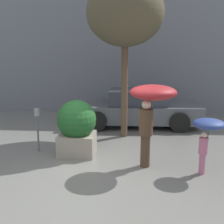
{
  "coord_description": "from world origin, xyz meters",
  "views": [
    {
      "loc": [
        0.97,
        -5.85,
        2.65
      ],
      "look_at": [
        0.36,
        1.6,
        1.05
      ],
      "focal_mm": 45.0,
      "sensor_mm": 36.0,
      "label": 1
    }
  ],
  "objects_px": {
    "person_adult": "(151,101)",
    "parking_meter": "(37,121)",
    "person_child": "(208,129)",
    "planter_box": "(77,127)",
    "parked_car_near": "(137,109)",
    "street_tree": "(125,14)"
  },
  "relations": [
    {
      "from": "person_adult",
      "to": "parking_meter",
      "type": "distance_m",
      "value": 3.16
    },
    {
      "from": "person_adult",
      "to": "parking_meter",
      "type": "height_order",
      "value": "person_adult"
    },
    {
      "from": "person_child",
      "to": "parking_meter",
      "type": "relative_size",
      "value": 1.06
    },
    {
      "from": "planter_box",
      "to": "parked_car_near",
      "type": "height_order",
      "value": "planter_box"
    },
    {
      "from": "planter_box",
      "to": "parking_meter",
      "type": "height_order",
      "value": "planter_box"
    },
    {
      "from": "person_child",
      "to": "parked_car_near",
      "type": "distance_m",
      "value": 4.37
    },
    {
      "from": "parked_car_near",
      "to": "parking_meter",
      "type": "bearing_deg",
      "value": 135.99
    },
    {
      "from": "street_tree",
      "to": "planter_box",
      "type": "bearing_deg",
      "value": -124.12
    },
    {
      "from": "planter_box",
      "to": "street_tree",
      "type": "height_order",
      "value": "street_tree"
    },
    {
      "from": "person_child",
      "to": "street_tree",
      "type": "distance_m",
      "value": 4.28
    },
    {
      "from": "person_adult",
      "to": "street_tree",
      "type": "distance_m",
      "value": 3.32
    },
    {
      "from": "parked_car_near",
      "to": "street_tree",
      "type": "height_order",
      "value": "street_tree"
    },
    {
      "from": "planter_box",
      "to": "person_adult",
      "type": "relative_size",
      "value": 0.75
    },
    {
      "from": "person_adult",
      "to": "parked_car_near",
      "type": "height_order",
      "value": "person_adult"
    },
    {
      "from": "planter_box",
      "to": "person_adult",
      "type": "bearing_deg",
      "value": -20.14
    },
    {
      "from": "planter_box",
      "to": "person_child",
      "type": "relative_size",
      "value": 1.16
    },
    {
      "from": "person_child",
      "to": "street_tree",
      "type": "height_order",
      "value": "street_tree"
    },
    {
      "from": "person_child",
      "to": "parked_car_near",
      "type": "relative_size",
      "value": 0.28
    },
    {
      "from": "parked_car_near",
      "to": "parking_meter",
      "type": "height_order",
      "value": "parked_car_near"
    },
    {
      "from": "parking_meter",
      "to": "planter_box",
      "type": "bearing_deg",
      "value": -7.14
    },
    {
      "from": "planter_box",
      "to": "street_tree",
      "type": "bearing_deg",
      "value": 55.88
    },
    {
      "from": "parking_meter",
      "to": "person_child",
      "type": "bearing_deg",
      "value": -14.96
    }
  ]
}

